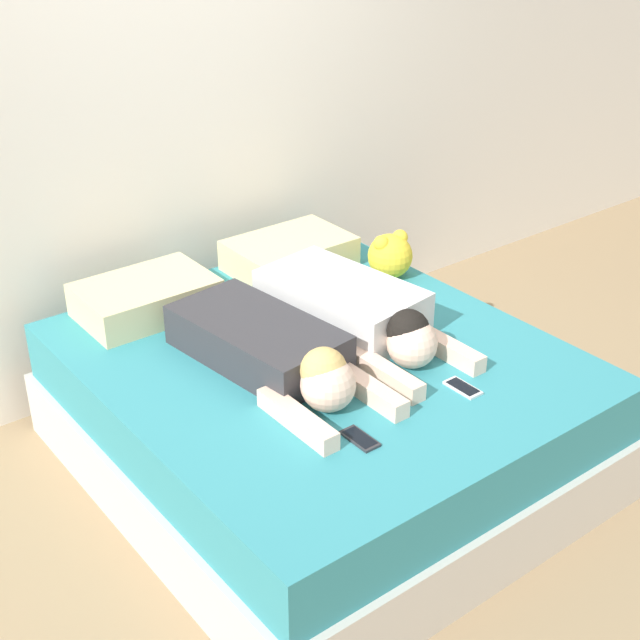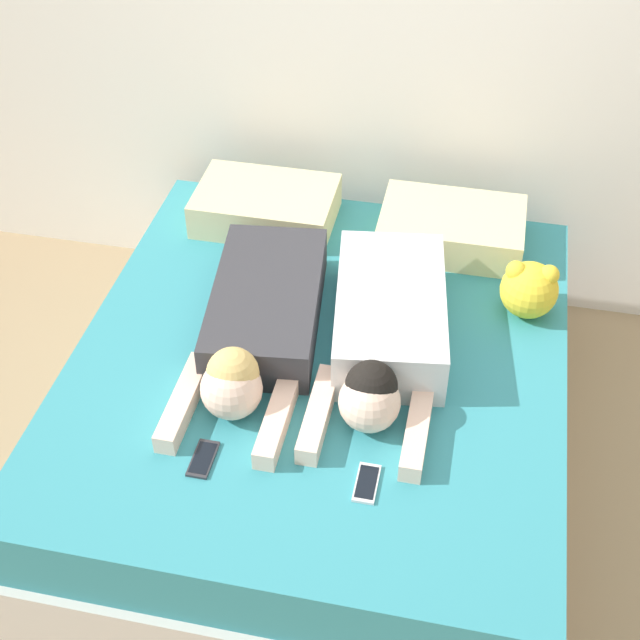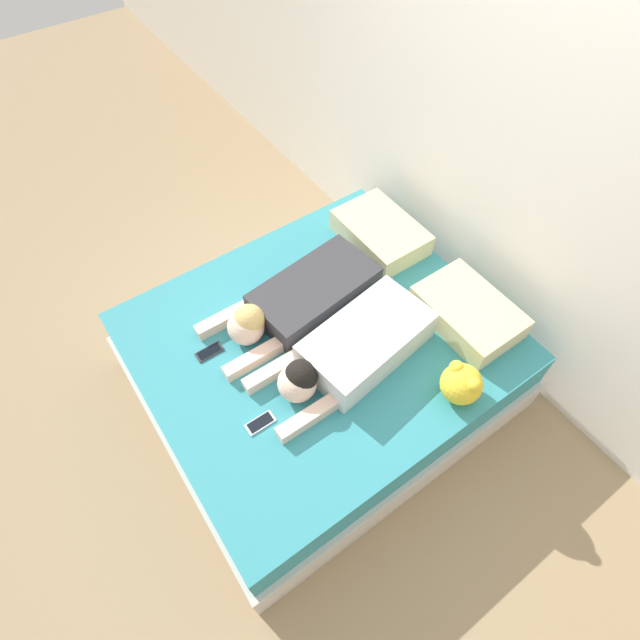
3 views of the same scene
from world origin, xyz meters
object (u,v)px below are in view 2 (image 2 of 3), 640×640
at_px(cell_phone_right, 367,483).
at_px(pillow_head_left, 266,206).
at_px(person_left, 258,325).
at_px(bed, 320,406).
at_px(plush_toy, 529,289).
at_px(cell_phone_left, 203,459).
at_px(pillow_head_right, 451,228).
at_px(person_right, 385,333).

bearing_deg(cell_phone_right, pillow_head_left, 116.70).
bearing_deg(person_left, bed, 1.45).
bearing_deg(plush_toy, person_left, -157.98).
distance_m(bed, cell_phone_left, 0.67).
relative_size(pillow_head_right, person_right, 0.55).
bearing_deg(person_right, person_left, -174.54).
bearing_deg(cell_phone_left, person_right, 51.00).
height_order(pillow_head_left, pillow_head_right, same).
height_order(person_right, cell_phone_right, person_right).
relative_size(cell_phone_left, cell_phone_right, 1.00).
xyz_separation_m(person_left, plush_toy, (0.92, 0.37, 0.02)).
bearing_deg(cell_phone_left, cell_phone_right, 1.28).
bearing_deg(plush_toy, bed, -152.34).
height_order(bed, person_left, person_left).
distance_m(bed, person_left, 0.43).
bearing_deg(pillow_head_left, cell_phone_left, -84.30).
relative_size(cell_phone_right, plush_toy, 0.67).
bearing_deg(pillow_head_right, person_right, -103.02).
relative_size(person_right, cell_phone_right, 6.92).
relative_size(person_left, cell_phone_right, 7.13).
xyz_separation_m(pillow_head_left, person_right, (0.61, -0.70, 0.03)).
distance_m(pillow_head_left, person_right, 0.93).
relative_size(bed, plush_toy, 8.92).
bearing_deg(person_right, bed, -170.62).
bearing_deg(pillow_head_left, cell_phone_right, -63.30).
bearing_deg(person_right, plush_toy, 34.68).
bearing_deg(person_right, pillow_head_right, 76.98).
relative_size(cell_phone_left, plush_toy, 0.67).
xyz_separation_m(person_left, cell_phone_right, (0.48, -0.54, -0.08)).
distance_m(bed, pillow_head_left, 0.91).
height_order(cell_phone_right, plush_toy, plush_toy).
height_order(pillow_head_right, plush_toy, plush_toy).
relative_size(pillow_head_left, pillow_head_right, 1.00).
height_order(bed, cell_phone_right, cell_phone_right).
xyz_separation_m(pillow_head_left, plush_toy, (1.09, -0.37, 0.04)).
bearing_deg(pillow_head_left, person_right, -49.07).
bearing_deg(cell_phone_left, plush_toy, 43.95).
xyz_separation_m(bed, person_right, (0.22, 0.04, 0.38)).
bearing_deg(pillow_head_left, person_left, -77.58).
bearing_deg(plush_toy, cell_phone_right, -115.84).
xyz_separation_m(bed, plush_toy, (0.70, 0.37, 0.39)).
xyz_separation_m(person_right, plush_toy, (0.48, 0.33, 0.01)).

